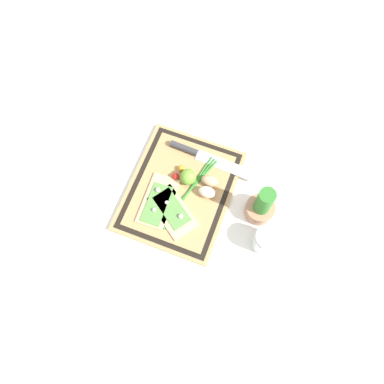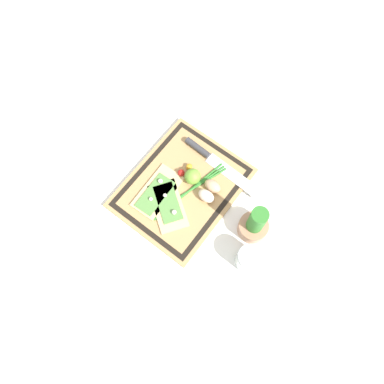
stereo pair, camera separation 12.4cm
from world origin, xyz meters
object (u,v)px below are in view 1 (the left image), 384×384
knife (199,154)px  cherry_tomato_red (176,176)px  lime (188,177)px  herb_pot (261,207)px  pizza_slice_far (172,211)px  sauce_jar (265,241)px  egg_pink (207,192)px  pizza_slice_near (158,201)px  cherry_tomato_yellow (181,169)px  egg_brown (210,181)px

knife → cherry_tomato_red: (0.11, -0.04, 0.00)m
lime → herb_pot: 0.26m
pizza_slice_far → sauce_jar: 0.31m
herb_pot → egg_pink: bearing=-87.8°
egg_pink → knife: bearing=-149.0°
pizza_slice_near → herb_pot: 0.34m
pizza_slice_near → knife: 0.22m
egg_pink → lime: lime is taller
cherry_tomato_yellow → herb_pot: bearing=81.1°
herb_pot → sauce_jar: size_ratio=2.00×
pizza_slice_far → cherry_tomato_red: (-0.12, -0.03, 0.01)m
cherry_tomato_yellow → egg_brown: bearing=83.7°
pizza_slice_far → pizza_slice_near: bearing=-103.7°
sauce_jar → egg_brown: bearing=-119.1°
pizza_slice_near → knife: size_ratio=0.59×
pizza_slice_near → pizza_slice_far: size_ratio=0.95×
egg_brown → pizza_slice_far: bearing=-30.1°
egg_brown → herb_pot: (0.03, 0.19, 0.02)m
pizza_slice_near → egg_pink: (-0.08, 0.14, 0.01)m
pizza_slice_far → knife: bearing=177.7°
egg_pink → cherry_tomato_red: 0.12m
egg_brown → herb_pot: herb_pot is taller
knife → cherry_tomato_yellow: bearing=-25.9°
egg_pink → lime: (-0.03, -0.08, 0.01)m
egg_brown → cherry_tomato_yellow: (-0.01, -0.11, -0.01)m
pizza_slice_far → lime: 0.13m
herb_pot → cherry_tomato_yellow: bearing=-98.9°
pizza_slice_near → cherry_tomato_yellow: (-0.14, 0.03, 0.01)m
cherry_tomato_yellow → sauce_jar: (0.14, 0.34, 0.01)m
pizza_slice_near → herb_pot: (-0.09, 0.32, 0.04)m
pizza_slice_far → sauce_jar: bearing=91.7°
egg_pink → lime: 0.08m
pizza_slice_far → egg_brown: size_ratio=3.36×
herb_pot → sauce_jar: bearing=25.8°
knife → egg_pink: bearing=31.0°
pizza_slice_near → knife: (-0.21, 0.07, 0.00)m
pizza_slice_far → cherry_tomato_yellow: 0.15m
pizza_slice_far → knife: 0.22m
egg_brown → cherry_tomato_yellow: size_ratio=2.68×
pizza_slice_far → herb_pot: herb_pot is taller
lime → egg_brown: bearing=102.0°
knife → pizza_slice_far: bearing=-2.3°
cherry_tomato_yellow → pizza_slice_far: bearing=10.0°
egg_pink → herb_pot: (-0.01, 0.18, 0.02)m
knife → sauce_jar: bearing=54.8°
cherry_tomato_red → sauce_jar: 0.36m
egg_brown → lime: 0.07m
pizza_slice_far → herb_pot: bearing=111.4°
cherry_tomato_red → lime: bearing=100.3°
lime → cherry_tomato_yellow: (-0.03, -0.04, -0.02)m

